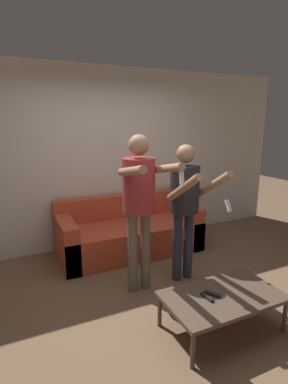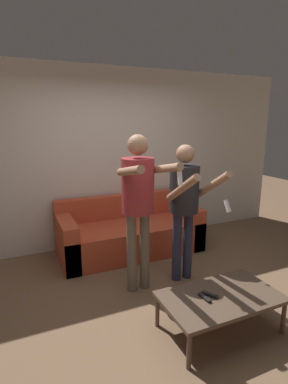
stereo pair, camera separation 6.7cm
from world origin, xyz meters
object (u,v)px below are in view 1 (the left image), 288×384
at_px(couch, 129,233).
at_px(remote_near, 207,297).
at_px(person_standing_right, 185,197).
at_px(coffee_table, 222,298).
at_px(person_standing_left, 140,195).
at_px(remote_far, 212,294).

relative_size(couch, remote_near, 13.57).
distance_m(person_standing_right, coffee_table, 1.20).
height_order(couch, person_standing_right, person_standing_right).
relative_size(couch, person_standing_right, 1.25).
height_order(couch, coffee_table, couch).
bearing_deg(remote_near, coffee_table, -4.43).
relative_size(person_standing_left, coffee_table, 1.63).
bearing_deg(person_standing_right, remote_far, -106.44).
bearing_deg(person_standing_left, person_standing_right, -0.46).
bearing_deg(remote_near, couch, 88.67).
relative_size(person_standing_left, remote_near, 11.68).
distance_m(person_standing_left, remote_near, 1.23).
xyz_separation_m(person_standing_right, remote_far, (-0.27, -0.91, -0.67)).
height_order(couch, person_standing_left, person_standing_left).
bearing_deg(person_standing_right, person_standing_left, 179.54).
xyz_separation_m(person_standing_right, coffee_table, (-0.17, -0.94, -0.72)).
distance_m(person_standing_left, remote_far, 1.23).
bearing_deg(remote_near, remote_far, 15.57).
bearing_deg(remote_far, person_standing_left, 109.11).
bearing_deg(person_standing_left, coffee_table, -66.49).
bearing_deg(coffee_table, remote_near, 175.57).
xyz_separation_m(couch, person_standing_left, (-0.29, -1.05, 0.86)).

